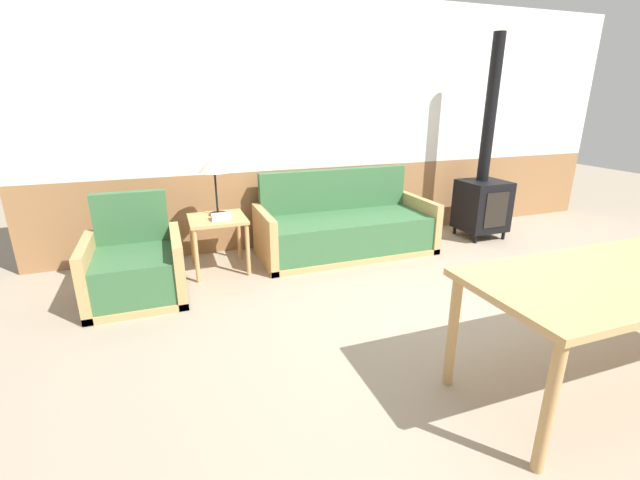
% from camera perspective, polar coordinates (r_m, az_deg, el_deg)
% --- Properties ---
extents(ground_plane, '(16.00, 16.00, 0.00)m').
position_cam_1_polar(ground_plane, '(3.41, 23.42, -12.27)').
color(ground_plane, gray).
extents(wall_back, '(7.20, 0.06, 2.70)m').
position_cam_1_polar(wall_back, '(5.16, 4.77, 15.05)').
color(wall_back, '#996B42').
rests_on(wall_back, ground_plane).
extents(couch, '(1.92, 0.82, 0.88)m').
position_cam_1_polar(couch, '(4.74, 3.41, 1.38)').
color(couch, tan).
rests_on(couch, ground_plane).
extents(armchair, '(0.78, 0.80, 0.87)m').
position_cam_1_polar(armchair, '(4.00, -23.39, -3.62)').
color(armchair, tan).
rests_on(armchair, ground_plane).
extents(side_table, '(0.54, 0.54, 0.55)m').
position_cam_1_polar(side_table, '(4.30, -13.48, 1.79)').
color(side_table, tan).
rests_on(side_table, ground_plane).
extents(table_lamp, '(0.30, 0.30, 0.60)m').
position_cam_1_polar(table_lamp, '(4.27, -13.95, 9.67)').
color(table_lamp, black).
rests_on(table_lamp, side_table).
extents(book_stack, '(0.19, 0.17, 0.05)m').
position_cam_1_polar(book_stack, '(4.18, -13.03, 3.02)').
color(book_stack, white).
rests_on(book_stack, side_table).
extents(wood_stove, '(0.52, 0.50, 2.34)m').
position_cam_1_polar(wood_stove, '(5.57, 20.94, 6.17)').
color(wood_stove, black).
rests_on(wood_stove, ground_plane).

